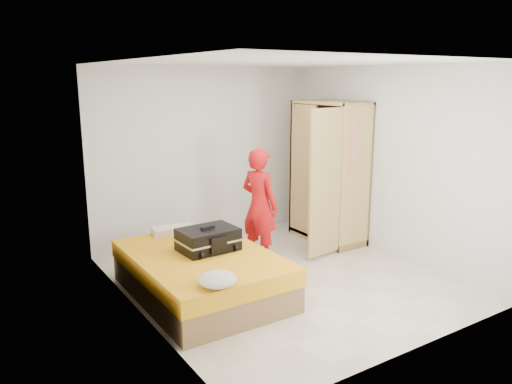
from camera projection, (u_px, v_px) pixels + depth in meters
room at (283, 176)px, 5.90m from camera, size 4.00×4.02×2.60m
bed at (202, 274)px, 5.67m from camera, size 1.42×2.02×0.50m
wardrobe at (328, 176)px, 7.43m from camera, size 1.17×1.25×2.10m
person at (260, 206)px, 6.62m from camera, size 0.52×0.65×1.55m
suitcase at (208, 239)px, 5.70m from camera, size 0.68×0.52×0.29m
round_cushion at (217, 279)px, 4.71m from camera, size 0.37×0.37×0.14m
pillow at (173, 230)px, 6.31m from camera, size 0.54×0.34×0.09m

